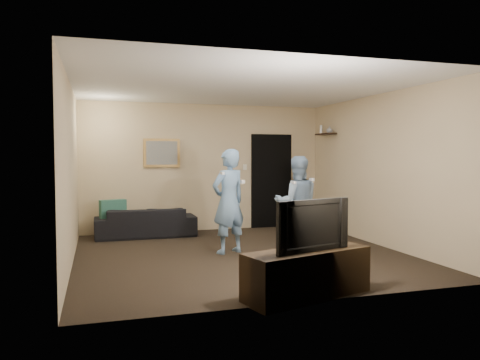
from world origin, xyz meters
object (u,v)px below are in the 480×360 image
object	(u,v)px
television	(308,224)
wii_player_right	(297,203)
wii_player_left	(229,201)
sofa	(146,222)
tv_console	(307,274)

from	to	relation	value
television	wii_player_right	distance (m)	2.60
television	wii_player_left	bearing A→B (deg)	79.12
sofa	television	world-z (taller)	television
television	wii_player_right	bearing A→B (deg)	52.71
tv_console	wii_player_left	bearing A→B (deg)	79.12
wii_player_left	tv_console	bearing A→B (deg)	-84.97
tv_console	wii_player_left	xyz separation A→B (m)	(-0.22, 2.45, 0.58)
sofa	tv_console	xyz separation A→B (m)	(1.33, -4.37, -0.02)
tv_console	wii_player_left	size ratio (longest dim) A/B	0.90
television	sofa	bearing A→B (deg)	91.02
wii_player_left	wii_player_right	xyz separation A→B (m)	(1.16, -0.02, -0.06)
wii_player_right	tv_console	bearing A→B (deg)	-111.37
tv_console	wii_player_right	world-z (taller)	wii_player_right
sofa	wii_player_left	xyz separation A→B (m)	(1.11, -1.92, 0.55)
television	wii_player_left	distance (m)	2.46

